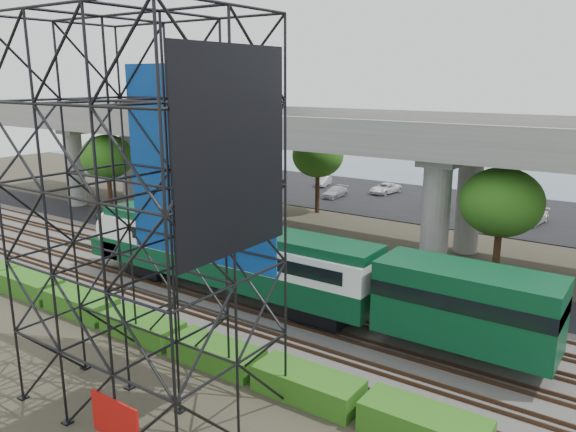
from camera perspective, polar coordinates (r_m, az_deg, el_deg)
The scene contains 13 objects.
ground at distance 33.57m, azimuth -10.09°, elevation -8.85°, with size 140.00×140.00×0.00m, color #474233.
ballast_bed at distance 34.87m, azimuth -7.78°, elevation -7.70°, with size 90.00×12.00×0.20m, color slate.
service_road at distance 41.16m, azimuth 0.20°, elevation -4.26°, with size 90.00×5.00×0.08m, color black.
parking_lot at distance 61.36m, azimuth 12.70°, elevation 1.46°, with size 90.00×18.00×0.08m, color black.
harbor_water at distance 81.88m, azimuth 18.54°, elevation 4.11°, with size 140.00×40.00×0.03m, color #405A6A.
rail_tracks at distance 34.80m, azimuth -7.79°, elevation -7.43°, with size 90.00×9.52×0.16m.
commuter_train at distance 31.79m, azimuth -3.25°, elevation -4.42°, with size 29.30×3.06×4.30m.
overpass at distance 44.45m, azimuth 3.35°, elevation 7.85°, with size 80.00×12.00×12.40m.
scaffold_tower at distance 21.94m, azimuth -14.48°, elevation -0.72°, with size 9.36×6.36×15.00m.
hedge_strip at distance 30.01m, azimuth -14.59°, elevation -10.76°, with size 34.60×1.80×1.20m.
trees at distance 47.01m, azimuth -0.59°, elevation 4.95°, with size 40.94×16.94×7.69m.
suv at distance 46.37m, azimuth -9.02°, elevation -1.39°, with size 2.36×5.12×1.42m, color black.
parked_cars at distance 60.16m, azimuth 14.22°, elevation 1.75°, with size 37.17×9.52×1.25m.
Camera 1 is at (22.09, -21.80, 12.82)m, focal length 35.00 mm.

